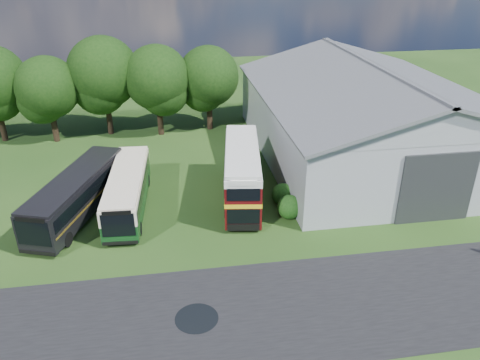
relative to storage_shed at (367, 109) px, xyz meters
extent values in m
plane|color=#1D3B13|center=(-15.00, -15.98, -4.17)|extent=(120.00, 120.00, 0.00)
cube|color=black|center=(-12.00, -18.98, -4.17)|extent=(60.00, 8.00, 0.02)
cylinder|color=black|center=(-16.50, -18.98, -4.17)|extent=(2.20, 2.20, 0.01)
cube|color=gray|center=(0.00, 0.02, -1.42)|extent=(18.00, 24.00, 5.50)
cube|color=#2D3033|center=(0.00, -12.06, -1.67)|extent=(5.20, 0.18, 5.00)
cylinder|color=black|center=(-33.00, 8.52, -2.46)|extent=(0.56, 0.56, 3.42)
cylinder|color=black|center=(-28.00, 7.52, -2.64)|extent=(0.56, 0.56, 3.06)
sphere|color=black|center=(-28.00, 7.52, 1.10)|extent=(5.78, 5.78, 5.78)
cylinder|color=black|center=(-23.00, 8.82, -2.37)|extent=(0.56, 0.56, 3.60)
sphere|color=black|center=(-23.00, 8.82, 2.03)|extent=(6.80, 6.80, 6.80)
cylinder|color=black|center=(-18.00, 7.82, -2.51)|extent=(0.56, 0.56, 3.31)
sphere|color=black|center=(-18.00, 7.82, 1.54)|extent=(6.26, 6.26, 6.26)
cylinder|color=black|center=(-13.00, 8.62, -2.58)|extent=(0.56, 0.56, 3.17)
sphere|color=black|center=(-13.00, 8.62, 1.29)|extent=(5.98, 5.98, 5.98)
sphere|color=#194714|center=(-9.40, -9.98, -4.17)|extent=(1.70, 1.70, 1.70)
sphere|color=#194714|center=(-9.40, -7.98, -4.17)|extent=(1.60, 1.60, 1.60)
cube|color=#0F3714|center=(-20.37, -7.08, -2.64)|extent=(2.91, 10.19, 2.51)
cube|color=#4B0A0C|center=(-12.20, -6.97, -1.96)|extent=(3.82, 9.85, 3.84)
cube|color=black|center=(-23.76, -7.33, -2.54)|extent=(5.82, 10.98, 2.67)
camera|label=1|loc=(-17.20, -37.07, 12.48)|focal=35.00mm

